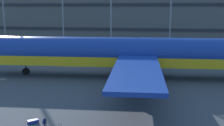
% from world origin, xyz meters
% --- Properties ---
extents(ground_plane, '(600.00, 600.00, 0.00)m').
position_xyz_m(ground_plane, '(0.00, 0.00, 0.00)').
color(ground_plane, '#424449').
extents(terminal_structure, '(122.89, 21.04, 18.66)m').
position_xyz_m(terminal_structure, '(0.00, 49.98, 9.33)').
color(terminal_structure, '#605B56').
rests_on(terminal_structure, ground_plane).
extents(airliner, '(41.36, 33.52, 10.46)m').
position_xyz_m(airliner, '(-0.19, 1.25, 3.00)').
color(airliner, navy).
rests_on(airliner, ground_plane).
extents(suitcase_red, '(0.85, 0.81, 0.27)m').
position_xyz_m(suitcase_red, '(-6.32, -14.38, 0.13)').
color(suitcase_red, navy).
rests_on(suitcase_red, ground_plane).
extents(backpack_silver, '(0.35, 0.38, 0.56)m').
position_xyz_m(backpack_silver, '(-5.37, -14.50, 0.25)').
color(backpack_silver, navy).
rests_on(backpack_silver, ground_plane).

